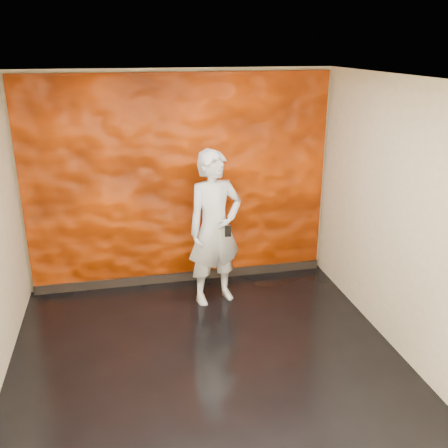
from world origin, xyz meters
TOP-DOWN VIEW (x-y plane):
  - room at (0.00, 0.00)m, footprint 4.02×4.02m
  - feature_wall at (0.00, 1.96)m, footprint 3.90×0.06m
  - baseboard at (0.00, 1.92)m, footprint 3.90×0.04m
  - man at (0.33, 1.31)m, footprint 0.80×0.63m
  - phone at (0.43, 1.05)m, footprint 0.07×0.02m

SIDE VIEW (x-z plane):
  - baseboard at x=0.00m, z-range 0.00..0.12m
  - man at x=0.33m, z-range 0.00..1.93m
  - phone at x=0.43m, z-range 0.95..1.09m
  - feature_wall at x=0.00m, z-range 0.00..2.75m
  - room at x=0.00m, z-range -0.01..2.81m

